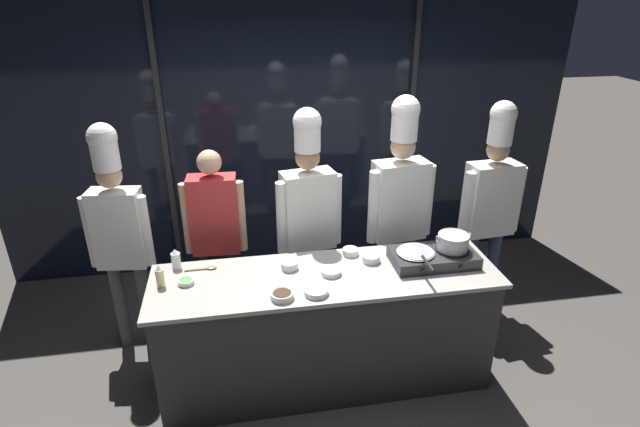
{
  "coord_description": "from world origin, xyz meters",
  "views": [
    {
      "loc": [
        -0.55,
        -2.89,
        2.73
      ],
      "look_at": [
        0.0,
        0.25,
        1.27
      ],
      "focal_mm": 28.0,
      "sensor_mm": 36.0,
      "label": 1
    }
  ],
  "objects_px": {
    "portable_stove": "(433,257)",
    "prep_bowl_soy_glaze": "(282,295)",
    "chef_sous": "(308,208)",
    "prep_bowl_ginger": "(331,271)",
    "prep_bowl_scallions": "(186,281)",
    "person_guest": "(215,227)",
    "prep_bowl_bean_sprouts": "(371,258)",
    "chef_head": "(118,223)",
    "squeeze_bottle_oil": "(160,276)",
    "chef_pastry": "(491,197)",
    "prep_bowl_rice": "(350,251)",
    "stock_pot": "(453,241)",
    "chef_line": "(399,198)",
    "frying_pan": "(416,249)",
    "prep_bowl_garlic": "(316,291)",
    "prep_bowl_shrimp": "(289,265)",
    "squeeze_bottle_clear": "(176,259)",
    "serving_spoon_slotted": "(207,268)"
  },
  "relations": [
    {
      "from": "portable_stove",
      "to": "chef_line",
      "type": "distance_m",
      "value": 0.66
    },
    {
      "from": "stock_pot",
      "to": "chef_line",
      "type": "height_order",
      "value": "chef_line"
    },
    {
      "from": "prep_bowl_garlic",
      "to": "frying_pan",
      "type": "bearing_deg",
      "value": 17.9
    },
    {
      "from": "chef_sous",
      "to": "prep_bowl_ginger",
      "type": "bearing_deg",
      "value": 83.92
    },
    {
      "from": "chef_head",
      "to": "chef_line",
      "type": "relative_size",
      "value": 0.94
    },
    {
      "from": "prep_bowl_garlic",
      "to": "chef_head",
      "type": "height_order",
      "value": "chef_head"
    },
    {
      "from": "prep_bowl_rice",
      "to": "chef_head",
      "type": "distance_m",
      "value": 1.75
    },
    {
      "from": "prep_bowl_rice",
      "to": "prep_bowl_bean_sprouts",
      "type": "xyz_separation_m",
      "value": [
        0.12,
        -0.13,
        0.0
      ]
    },
    {
      "from": "chef_head",
      "to": "squeeze_bottle_oil",
      "type": "bearing_deg",
      "value": 127.12
    },
    {
      "from": "prep_bowl_bean_sprouts",
      "to": "prep_bowl_garlic",
      "type": "bearing_deg",
      "value": -143.32
    },
    {
      "from": "person_guest",
      "to": "chef_sous",
      "type": "bearing_deg",
      "value": 177.6
    },
    {
      "from": "stock_pot",
      "to": "prep_bowl_rice",
      "type": "relative_size",
      "value": 2.11
    },
    {
      "from": "prep_bowl_garlic",
      "to": "prep_bowl_shrimp",
      "type": "xyz_separation_m",
      "value": [
        -0.13,
        0.34,
        0.01
      ]
    },
    {
      "from": "squeeze_bottle_oil",
      "to": "chef_sous",
      "type": "bearing_deg",
      "value": 29.58
    },
    {
      "from": "chef_head",
      "to": "stock_pot",
      "type": "bearing_deg",
      "value": 172.22
    },
    {
      "from": "frying_pan",
      "to": "squeeze_bottle_clear",
      "type": "distance_m",
      "value": 1.68
    },
    {
      "from": "prep_bowl_rice",
      "to": "chef_sous",
      "type": "bearing_deg",
      "value": 121.09
    },
    {
      "from": "prep_bowl_soy_glaze",
      "to": "squeeze_bottle_oil",
      "type": "bearing_deg",
      "value": 160.11
    },
    {
      "from": "chef_pastry",
      "to": "portable_stove",
      "type": "bearing_deg",
      "value": 35.41
    },
    {
      "from": "chef_pastry",
      "to": "prep_bowl_garlic",
      "type": "bearing_deg",
      "value": 23.32
    },
    {
      "from": "squeeze_bottle_oil",
      "to": "prep_bowl_soy_glaze",
      "type": "bearing_deg",
      "value": -19.89
    },
    {
      "from": "portable_stove",
      "to": "frying_pan",
      "type": "xyz_separation_m",
      "value": [
        -0.14,
        -0.0,
        0.08
      ]
    },
    {
      "from": "squeeze_bottle_oil",
      "to": "frying_pan",
      "type": "bearing_deg",
      "value": -0.8
    },
    {
      "from": "prep_bowl_soy_glaze",
      "to": "chef_head",
      "type": "xyz_separation_m",
      "value": [
        -1.13,
        0.9,
        0.17
      ]
    },
    {
      "from": "squeeze_bottle_clear",
      "to": "prep_bowl_rice",
      "type": "height_order",
      "value": "squeeze_bottle_clear"
    },
    {
      "from": "prep_bowl_rice",
      "to": "prep_bowl_shrimp",
      "type": "distance_m",
      "value": 0.48
    },
    {
      "from": "prep_bowl_garlic",
      "to": "chef_sous",
      "type": "distance_m",
      "value": 0.91
    },
    {
      "from": "frying_pan",
      "to": "serving_spoon_slotted",
      "type": "bearing_deg",
      "value": 172.48
    },
    {
      "from": "prep_bowl_bean_sprouts",
      "to": "person_guest",
      "type": "distance_m",
      "value": 1.27
    },
    {
      "from": "prep_bowl_soy_glaze",
      "to": "portable_stove",
      "type": "bearing_deg",
      "value": 13.11
    },
    {
      "from": "portable_stove",
      "to": "person_guest",
      "type": "xyz_separation_m",
      "value": [
        -1.54,
        0.71,
        0.03
      ]
    },
    {
      "from": "squeeze_bottle_oil",
      "to": "chef_line",
      "type": "height_order",
      "value": "chef_line"
    },
    {
      "from": "prep_bowl_garlic",
      "to": "chef_head",
      "type": "bearing_deg",
      "value": 146.61
    },
    {
      "from": "portable_stove",
      "to": "prep_bowl_soy_glaze",
      "type": "height_order",
      "value": "portable_stove"
    },
    {
      "from": "chef_head",
      "to": "chef_pastry",
      "type": "relative_size",
      "value": 0.98
    },
    {
      "from": "squeeze_bottle_oil",
      "to": "chef_pastry",
      "type": "distance_m",
      "value": 2.72
    },
    {
      "from": "prep_bowl_bean_sprouts",
      "to": "chef_head",
      "type": "xyz_separation_m",
      "value": [
        -1.81,
        0.55,
        0.17
      ]
    },
    {
      "from": "squeeze_bottle_clear",
      "to": "person_guest",
      "type": "relative_size",
      "value": 0.09
    },
    {
      "from": "frying_pan",
      "to": "squeeze_bottle_clear",
      "type": "xyz_separation_m",
      "value": [
        -1.67,
        0.25,
        -0.05
      ]
    },
    {
      "from": "prep_bowl_shrimp",
      "to": "prep_bowl_ginger",
      "type": "distance_m",
      "value": 0.3
    },
    {
      "from": "frying_pan",
      "to": "prep_bowl_scallions",
      "type": "height_order",
      "value": "frying_pan"
    },
    {
      "from": "chef_head",
      "to": "prep_bowl_shrimp",
      "type": "bearing_deg",
      "value": 163.15
    },
    {
      "from": "squeeze_bottle_clear",
      "to": "prep_bowl_garlic",
      "type": "distance_m",
      "value": 1.04
    },
    {
      "from": "squeeze_bottle_clear",
      "to": "prep_bowl_scallions",
      "type": "relative_size",
      "value": 1.39
    },
    {
      "from": "prep_bowl_ginger",
      "to": "chef_pastry",
      "type": "xyz_separation_m",
      "value": [
        1.5,
        0.67,
        0.17
      ]
    },
    {
      "from": "squeeze_bottle_oil",
      "to": "prep_bowl_scallions",
      "type": "bearing_deg",
      "value": -0.08
    },
    {
      "from": "serving_spoon_slotted",
      "to": "person_guest",
      "type": "height_order",
      "value": "person_guest"
    },
    {
      "from": "frying_pan",
      "to": "prep_bowl_rice",
      "type": "height_order",
      "value": "frying_pan"
    },
    {
      "from": "prep_bowl_scallions",
      "to": "person_guest",
      "type": "relative_size",
      "value": 0.07
    },
    {
      "from": "prep_bowl_garlic",
      "to": "person_guest",
      "type": "xyz_separation_m",
      "value": [
        -0.65,
        0.96,
        0.05
      ]
    }
  ]
}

